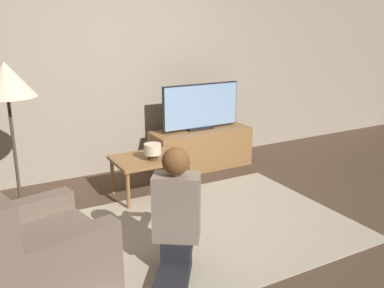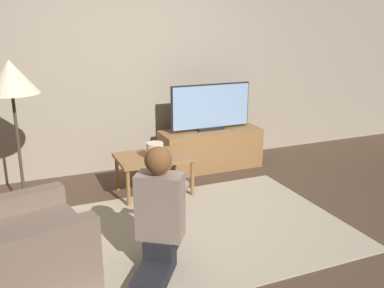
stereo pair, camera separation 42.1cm
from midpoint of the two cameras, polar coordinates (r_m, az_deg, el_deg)
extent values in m
plane|color=brown|center=(3.90, 2.50, -11.82)|extent=(10.00, 10.00, 0.00)
cube|color=tan|center=(5.27, -6.46, 10.40)|extent=(10.00, 0.06, 2.60)
cube|color=#BCAD93|center=(3.90, 2.50, -11.72)|extent=(2.84, 1.88, 0.02)
cube|color=olive|center=(5.44, 4.68, -0.68)|extent=(1.27, 0.47, 0.50)
cube|color=black|center=(5.37, 4.75, 2.05)|extent=(0.36, 0.08, 0.04)
cube|color=black|center=(5.31, 4.78, 5.02)|extent=(1.04, 0.03, 0.55)
cube|color=#8CB2E0|center=(5.31, 4.82, 5.00)|extent=(1.01, 0.04, 0.52)
cube|color=olive|center=(4.57, -2.53, -1.82)|extent=(0.78, 0.56, 0.04)
cylinder|color=olive|center=(4.33, -5.76, -6.02)|extent=(0.04, 0.04, 0.40)
cylinder|color=olive|center=(4.56, 2.70, -4.73)|extent=(0.04, 0.04, 0.40)
cylinder|color=olive|center=(4.75, -7.47, -3.97)|extent=(0.04, 0.04, 0.40)
cylinder|color=olive|center=(4.97, 0.33, -2.91)|extent=(0.04, 0.04, 0.40)
cylinder|color=#4C4233|center=(4.48, -18.71, -8.63)|extent=(0.28, 0.28, 0.03)
cylinder|color=#4C4233|center=(4.23, -19.61, 0.31)|extent=(0.03, 0.03, 1.42)
cone|color=beige|center=(4.12, -20.41, 8.39)|extent=(0.50, 0.50, 0.31)
cube|color=#7A6656|center=(3.29, -17.68, -14.16)|extent=(0.96, 0.97, 0.43)
cube|color=#7A6656|center=(2.98, -15.66, -15.89)|extent=(0.81, 0.31, 0.57)
cube|color=#7A6656|center=(3.54, -19.55, -10.74)|extent=(0.81, 0.31, 0.57)
cube|color=#232328|center=(3.22, -1.15, -16.99)|extent=(0.45, 0.52, 0.11)
cube|color=#232328|center=(3.31, -0.43, -13.41)|extent=(0.32, 0.32, 0.14)
cube|color=gray|center=(3.17, -0.45, -8.37)|extent=(0.39, 0.36, 0.50)
sphere|color=tan|center=(3.04, -0.46, -2.39)|extent=(0.19, 0.19, 0.19)
sphere|color=brown|center=(3.01, -0.54, -2.25)|extent=(0.20, 0.20, 0.20)
cube|color=black|center=(3.49, 0.81, -5.49)|extent=(0.13, 0.11, 0.04)
cylinder|color=gray|center=(3.36, 2.15, -6.37)|extent=(0.23, 0.29, 0.07)
cylinder|color=gray|center=(3.40, -1.26, -6.10)|extent=(0.23, 0.29, 0.07)
cylinder|color=#4C3823|center=(4.47, -2.32, -1.60)|extent=(0.10, 0.10, 0.06)
cylinder|color=beige|center=(4.44, -2.34, -0.56)|extent=(0.18, 0.18, 0.11)
camera|label=1|loc=(0.21, -87.14, 0.84)|focal=40.00mm
camera|label=2|loc=(0.21, 92.86, -0.84)|focal=40.00mm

